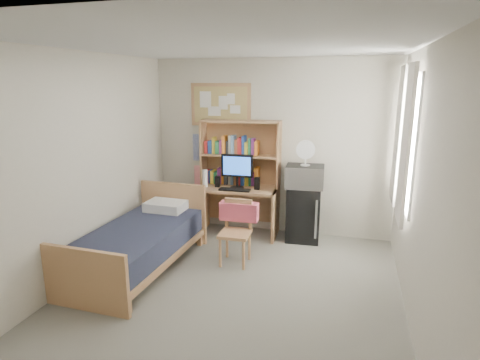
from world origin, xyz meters
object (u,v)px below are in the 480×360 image
(bulletin_board, at_px, (221,105))
(speaker_left, at_px, (218,182))
(desk_chair, at_px, (235,233))
(desk_fan, at_px, (306,154))
(mini_fridge, at_px, (303,213))
(speaker_right, at_px, (257,183))
(microwave, at_px, (305,176))
(bed, at_px, (138,249))
(desk, at_px, (238,211))
(monitor, at_px, (237,172))

(bulletin_board, bearing_deg, speaker_left, -80.63)
(bulletin_board, xyz_separation_m, desk_chair, (0.60, -1.30, -1.51))
(speaker_left, distance_m, desk_fan, 1.36)
(mini_fridge, height_order, speaker_right, speaker_right)
(speaker_left, bearing_deg, microwave, 2.70)
(speaker_right, bearing_deg, bed, -131.25)
(mini_fridge, height_order, microwave, microwave)
(speaker_left, height_order, microwave, microwave)
(desk_chair, relative_size, desk_fan, 2.50)
(mini_fridge, xyz_separation_m, speaker_left, (-1.27, -0.13, 0.41))
(desk, distance_m, microwave, 1.14)
(monitor, xyz_separation_m, speaker_right, (0.30, 0.01, -0.16))
(desk_chair, relative_size, mini_fridge, 1.02)
(desk_fan, bearing_deg, bed, -144.07)
(bed, height_order, speaker_right, speaker_right)
(bed, xyz_separation_m, desk_fan, (1.83, 1.51, 1.01))
(mini_fridge, bearing_deg, desk_fan, -90.00)
(desk_chair, height_order, microwave, microwave)
(desk, xyz_separation_m, desk_chair, (0.25, -1.00, 0.04))
(monitor, relative_size, speaker_left, 3.09)
(microwave, bearing_deg, desk_chair, -128.65)
(mini_fridge, distance_m, desk_fan, 0.87)
(bulletin_board, relative_size, speaker_right, 5.24)
(bulletin_board, distance_m, desk_fan, 1.51)
(desk_chair, height_order, bed, desk_chair)
(speaker_right, bearing_deg, speaker_left, 180.00)
(bulletin_board, bearing_deg, monitor, -44.82)
(monitor, bearing_deg, speaker_left, 180.00)
(bulletin_board, distance_m, monitor, 1.06)
(bulletin_board, bearing_deg, desk_fan, -11.20)
(mini_fridge, distance_m, bed, 2.39)
(monitor, xyz_separation_m, microwave, (0.97, 0.09, -0.03))
(speaker_left, distance_m, speaker_right, 0.60)
(desk, distance_m, speaker_right, 0.55)
(bulletin_board, height_order, monitor, bulletin_board)
(bulletin_board, relative_size, mini_fridge, 1.17)
(bulletin_board, height_order, desk_fan, bulletin_board)
(microwave, bearing_deg, desk, 178.56)
(bed, distance_m, microwave, 2.47)
(desk, height_order, monitor, monitor)
(bed, distance_m, speaker_right, 1.92)
(speaker_left, relative_size, speaker_right, 0.89)
(desk_chair, bearing_deg, speaker_right, 85.57)
(speaker_left, bearing_deg, desk_fan, 2.70)
(bed, relative_size, microwave, 3.61)
(bed, xyz_separation_m, speaker_left, (0.56, 1.40, 0.55))
(bulletin_board, height_order, mini_fridge, bulletin_board)
(bulletin_board, xyz_separation_m, desk_fan, (1.33, -0.26, -0.65))
(bed, height_order, speaker_left, speaker_left)
(mini_fridge, relative_size, speaker_left, 5.00)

